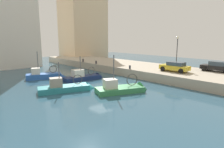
% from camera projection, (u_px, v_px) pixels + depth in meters
% --- Properties ---
extents(water_surface, '(80.00, 80.00, 0.00)m').
position_uv_depth(water_surface, '(101.00, 88.00, 22.48)').
color(water_surface, '#2D5166').
rests_on(water_surface, ground).
extents(quay_wall, '(9.00, 56.00, 1.20)m').
position_uv_depth(quay_wall, '(157.00, 71.00, 30.16)').
color(quay_wall, '#ADA08C').
rests_on(quay_wall, ground).
extents(fishing_boat_teal, '(6.42, 3.68, 4.04)m').
position_uv_depth(fishing_boat_teal, '(67.00, 90.00, 21.24)').
color(fishing_boat_teal, teal).
rests_on(fishing_boat_teal, ground).
extents(fishing_boat_navy, '(6.14, 2.51, 4.12)m').
position_uv_depth(fishing_boat_navy, '(85.00, 79.00, 26.92)').
color(fishing_boat_navy, navy).
rests_on(fishing_boat_navy, ground).
extents(fishing_boat_blue, '(5.70, 3.54, 4.65)m').
position_uv_depth(fishing_boat_blue, '(46.00, 78.00, 27.79)').
color(fishing_boat_blue, '#2D60B7').
rests_on(fishing_boat_blue, ground).
extents(fishing_boat_green, '(6.21, 4.11, 4.99)m').
position_uv_depth(fishing_boat_green, '(123.00, 91.00, 20.88)').
color(fishing_boat_green, '#388951').
rests_on(fishing_boat_green, ground).
extents(parked_car_yellow, '(1.98, 3.97, 1.34)m').
position_uv_depth(parked_car_yellow, '(175.00, 67.00, 26.38)').
color(parked_car_yellow, gold).
rests_on(parked_car_yellow, quay_wall).
extents(parked_car_black, '(2.13, 4.01, 1.41)m').
position_uv_depth(parked_car_black, '(217.00, 66.00, 26.47)').
color(parked_car_black, black).
rests_on(parked_car_black, quay_wall).
extents(mooring_bollard_south, '(0.28, 0.28, 0.55)m').
position_uv_depth(mooring_bollard_south, '(130.00, 67.00, 28.61)').
color(mooring_bollard_south, '#2D2D33').
rests_on(mooring_bollard_south, quay_wall).
extents(mooring_bollard_mid, '(0.28, 0.28, 0.55)m').
position_uv_depth(mooring_bollard_mid, '(96.00, 62.00, 34.30)').
color(mooring_bollard_mid, '#2D2D33').
rests_on(mooring_bollard_mid, quay_wall).
extents(mooring_bollard_north, '(0.28, 0.28, 0.55)m').
position_uv_depth(mooring_bollard_north, '(83.00, 60.00, 37.15)').
color(mooring_bollard_north, '#2D2D33').
rests_on(mooring_bollard_north, quay_wall).
extents(quay_streetlamp, '(0.36, 0.36, 4.83)m').
position_uv_depth(quay_streetlamp, '(177.00, 47.00, 28.75)').
color(quay_streetlamp, '#38383D').
rests_on(quay_streetlamp, quay_wall).
extents(waterfront_building_west_mid, '(8.29, 8.74, 20.02)m').
position_uv_depth(waterfront_building_west_mid, '(11.00, 16.00, 37.92)').
color(waterfront_building_west_mid, silver).
rests_on(waterfront_building_west_mid, ground).
extents(waterfront_building_central, '(11.06, 8.08, 19.46)m').
position_uv_depth(waterfront_building_central, '(83.00, 22.00, 50.38)').
color(waterfront_building_central, beige).
rests_on(waterfront_building_central, ground).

